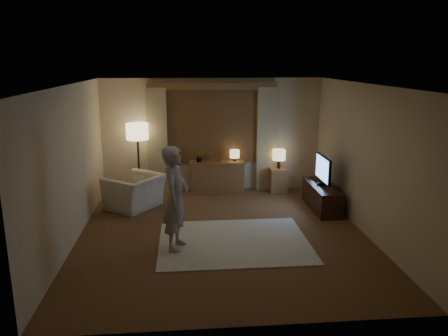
{
  "coord_description": "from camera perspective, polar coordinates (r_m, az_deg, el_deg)",
  "views": [
    {
      "loc": [
        -0.62,
        -7.15,
        2.99
      ],
      "look_at": [
        0.08,
        0.6,
        1.06
      ],
      "focal_mm": 35.0,
      "sensor_mm": 36.0,
      "label": 1
    }
  ],
  "objects": [
    {
      "name": "table_lamp_side",
      "position": [
        10.06,
        7.19,
        1.66
      ],
      "size": [
        0.3,
        0.3,
        0.44
      ],
      "color": "black",
      "rests_on": "side_table"
    },
    {
      "name": "person",
      "position": [
        6.96,
        -6.33,
        -3.95
      ],
      "size": [
        0.55,
        0.7,
        1.68
      ],
      "primitive_type": "imported",
      "rotation": [
        0.0,
        0.0,
        1.31
      ],
      "color": "#9C9890",
      "rests_on": "rug"
    },
    {
      "name": "side_table",
      "position": [
        10.2,
        7.09,
        -1.57
      ],
      "size": [
        0.4,
        0.4,
        0.56
      ],
      "primitive_type": "cube",
      "color": "brown",
      "rests_on": "floor"
    },
    {
      "name": "plant",
      "position": [
        9.89,
        -3.21,
        1.43
      ],
      "size": [
        0.17,
        0.13,
        0.3
      ],
      "primitive_type": "imported",
      "color": "#999999",
      "rests_on": "sideboard"
    },
    {
      "name": "tv",
      "position": [
        9.05,
        12.82,
        -0.17
      ],
      "size": [
        0.21,
        0.85,
        0.61
      ],
      "color": "black",
      "rests_on": "tv_stand"
    },
    {
      "name": "sideboard",
      "position": [
        10.03,
        -0.88,
        -1.31
      ],
      "size": [
        1.2,
        0.4,
        0.7
      ],
      "primitive_type": "cube",
      "color": "brown",
      "rests_on": "floor"
    },
    {
      "name": "room",
      "position": [
        7.85,
        -0.51,
        1.78
      ],
      "size": [
        5.04,
        5.54,
        2.64
      ],
      "color": "brown",
      "rests_on": "ground"
    },
    {
      "name": "table_lamp_sideboard",
      "position": [
        9.94,
        1.41,
        1.79
      ],
      "size": [
        0.22,
        0.22,
        0.3
      ],
      "color": "black",
      "rests_on": "sideboard"
    },
    {
      "name": "floor_lamp",
      "position": [
        9.73,
        -11.24,
        4.19
      ],
      "size": [
        0.48,
        0.48,
        1.65
      ],
      "color": "black",
      "rests_on": "floor"
    },
    {
      "name": "rug",
      "position": [
        7.47,
        1.29,
        -9.58
      ],
      "size": [
        2.5,
        2.0,
        0.02
      ],
      "primitive_type": "cube",
      "color": "beige",
      "rests_on": "floor"
    },
    {
      "name": "tv_stand",
      "position": [
        9.21,
        12.64,
        -3.72
      ],
      "size": [
        0.45,
        1.4,
        0.5
      ],
      "primitive_type": "cube",
      "color": "black",
      "rests_on": "floor"
    },
    {
      "name": "armchair",
      "position": [
        9.2,
        -11.57,
        -3.08
      ],
      "size": [
        1.36,
        1.39,
        0.68
      ],
      "primitive_type": "imported",
      "rotation": [
        0.0,
        0.0,
        -2.2
      ],
      "color": "beige",
      "rests_on": "floor"
    },
    {
      "name": "picture_frame",
      "position": [
        9.92,
        -0.89,
        1.2
      ],
      "size": [
        0.16,
        0.02,
        0.2
      ],
      "primitive_type": "cube",
      "color": "brown",
      "rests_on": "sideboard"
    }
  ]
}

